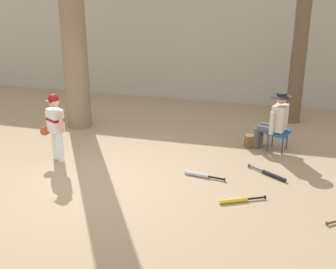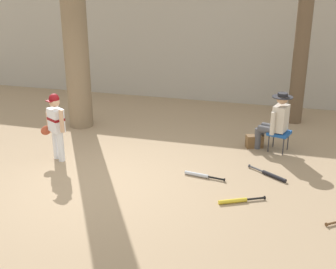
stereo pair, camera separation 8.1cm
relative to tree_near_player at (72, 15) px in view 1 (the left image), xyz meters
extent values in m
plane|color=#9E8466|center=(1.60, -2.71, -2.52)|extent=(60.00, 60.00, 0.00)
cube|color=#ADA89E|center=(1.60, 3.02, -1.13)|extent=(18.00, 0.36, 2.79)
cone|color=#7F6B51|center=(0.00, 0.00, -2.52)|extent=(0.82, 0.82, 0.33)
cylinder|color=brown|center=(4.79, 1.61, -0.05)|extent=(0.34, 0.34, 4.94)
cone|color=brown|center=(4.79, 1.61, -2.52)|extent=(0.55, 0.55, 0.21)
cylinder|color=white|center=(0.56, -1.97, -2.23)|extent=(0.12, 0.12, 0.58)
cylinder|color=white|center=(0.41, -1.88, -2.23)|extent=(0.12, 0.12, 0.58)
cube|color=white|center=(0.48, -1.93, -1.72)|extent=(0.36, 0.33, 0.44)
cube|color=maroon|center=(0.48, -1.93, -1.70)|extent=(0.37, 0.34, 0.05)
sphere|color=tan|center=(0.48, -1.93, -1.37)|extent=(0.20, 0.20, 0.20)
sphere|color=maroon|center=(0.48, -1.93, -1.31)|extent=(0.19, 0.19, 0.19)
cube|color=maroon|center=(0.44, -2.01, -1.34)|extent=(0.17, 0.16, 0.02)
cylinder|color=tan|center=(0.68, -2.07, -1.68)|extent=(0.11, 0.11, 0.42)
cylinder|color=tan|center=(0.28, -1.86, -1.80)|extent=(0.11, 0.11, 0.40)
ellipsoid|color=#AD472D|center=(0.24, -1.90, -1.96)|extent=(0.22, 0.25, 0.18)
cube|color=#194C9E|center=(4.50, -0.34, -2.14)|extent=(0.49, 0.49, 0.06)
cylinder|color=#333338|center=(4.32, -0.45, -2.33)|extent=(0.02, 0.02, 0.38)
cylinder|color=#333338|center=(4.40, -0.16, -2.33)|extent=(0.02, 0.02, 0.38)
cylinder|color=#333338|center=(4.61, -0.53, -2.33)|extent=(0.02, 0.02, 0.38)
cylinder|color=#333338|center=(4.69, -0.24, -2.33)|extent=(0.02, 0.02, 0.38)
cylinder|color=#47474C|center=(4.09, -0.33, -2.31)|extent=(0.13, 0.13, 0.43)
cylinder|color=#47474C|center=(4.15, -0.14, -2.31)|extent=(0.13, 0.13, 0.43)
cylinder|color=#47474C|center=(4.28, -0.38, -2.09)|extent=(0.43, 0.25, 0.15)
cylinder|color=#47474C|center=(4.34, -0.19, -2.09)|extent=(0.43, 0.25, 0.15)
cube|color=beige|center=(4.50, -0.34, -1.83)|extent=(0.33, 0.41, 0.52)
cylinder|color=beige|center=(4.37, -0.53, -1.89)|extent=(0.11, 0.11, 0.46)
cylinder|color=beige|center=(4.49, -0.11, -1.89)|extent=(0.11, 0.11, 0.46)
sphere|color=tan|center=(4.50, -0.34, -1.43)|extent=(0.22, 0.22, 0.22)
cylinder|color=#232328|center=(4.50, -0.34, -1.40)|extent=(0.40, 0.40, 0.02)
cylinder|color=#232328|center=(4.50, -0.34, -1.37)|extent=(0.20, 0.20, 0.09)
cube|color=brown|center=(4.03, -0.28, -2.39)|extent=(0.38, 0.29, 0.26)
cylinder|color=yellow|center=(3.93, -2.72, -2.49)|extent=(0.44, 0.27, 0.07)
cylinder|color=black|center=(4.27, -2.54, -2.49)|extent=(0.29, 0.17, 0.03)
cylinder|color=black|center=(4.40, -2.47, -2.49)|extent=(0.04, 0.06, 0.06)
cylinder|color=black|center=(4.50, -1.64, -2.49)|extent=(0.44, 0.33, 0.07)
cylinder|color=#4C4C51|center=(4.17, -1.41, -2.49)|extent=(0.28, 0.21, 0.03)
cylinder|color=#4C4C51|center=(4.04, -1.31, -2.49)|extent=(0.05, 0.06, 0.06)
cylinder|color=#B7BCC6|center=(3.18, -1.94, -2.49)|extent=(0.44, 0.13, 0.07)
cylinder|color=black|center=(3.54, -1.99, -2.49)|extent=(0.29, 0.08, 0.03)
cylinder|color=black|center=(3.69, -2.02, -2.49)|extent=(0.02, 0.06, 0.06)
cylinder|color=brown|center=(5.43, -2.94, -2.49)|extent=(0.27, 0.21, 0.03)
cylinder|color=brown|center=(5.30, -3.04, -2.49)|extent=(0.05, 0.06, 0.06)
camera|label=1|loc=(4.52, -8.86, 0.89)|focal=47.08mm
camera|label=2|loc=(4.60, -8.84, 0.89)|focal=47.08mm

